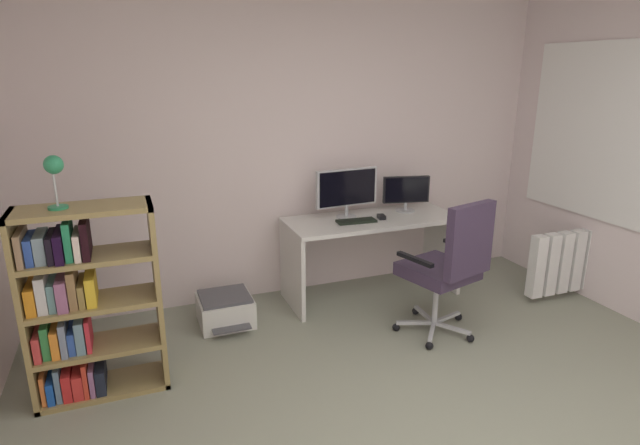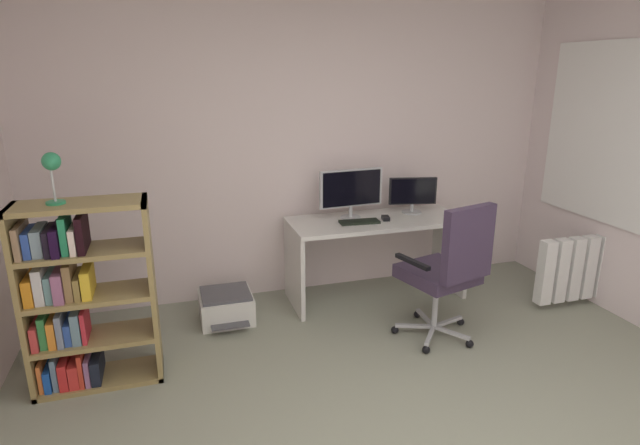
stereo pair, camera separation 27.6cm
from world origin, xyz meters
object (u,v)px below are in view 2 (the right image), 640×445
desk_lamp (52,168)px  office_chair (448,266)px  keyboard (359,222)px  radiator (587,267)px  computer_mouse (386,218)px  monitor_main (351,190)px  monitor_secondary (413,193)px  printer (226,306)px  bookshelf (77,299)px  desk (376,239)px

desk_lamp → office_chair: bearing=-4.6°
keyboard → radiator: (1.90, -0.61, -0.40)m
radiator → office_chair: bearing=-171.5°
computer_mouse → radiator: bearing=-8.5°
desk_lamp → radiator: 4.23m
monitor_main → monitor_secondary: monitor_main is taller
computer_mouse → office_chair: size_ratio=0.09×
monitor_secondary → keyboard: size_ratio=1.26×
monitor_main → radiator: 2.17m
computer_mouse → printer: 1.55m
office_chair → radiator: (1.52, 0.23, -0.27)m
monitor_secondary → desk_lamp: size_ratio=1.39×
office_chair → desk_lamp: bearing=175.4°
bookshelf → desk_lamp: bearing=-179.0°
computer_mouse → printer: computer_mouse is taller
monitor_main → computer_mouse: bearing=-28.5°
computer_mouse → desk_lamp: bearing=-152.9°
monitor_secondary → desk_lamp: (-2.76, -0.79, 0.52)m
monitor_secondary → computer_mouse: size_ratio=4.29×
printer → radiator: size_ratio=0.49×
desk → monitor_secondary: monitor_secondary is taller
monitor_secondary → printer: bearing=-174.1°
monitor_secondary → bookshelf: 2.86m
desk → radiator: bearing=-21.6°
desk → monitor_secondary: (0.39, 0.10, 0.38)m
keyboard → computer_mouse: (0.25, 0.02, 0.01)m
monitor_secondary → keyboard: 0.63m
computer_mouse → printer: size_ratio=0.20×
desk → bookshelf: bookshelf is taller
keyboard → radiator: keyboard is taller
office_chair → printer: (-1.54, 0.82, -0.49)m
desk → computer_mouse: 0.22m
office_chair → printer: size_ratio=2.24×
desk_lamp → printer: bearing=31.1°
office_chair → printer: office_chair is taller
monitor_main → keyboard: size_ratio=1.72×
desk → radiator: 1.85m
monitor_main → bookshelf: bearing=-159.6°
monitor_main → keyboard: monitor_main is taller
monitor_main → keyboard: (0.02, -0.17, -0.25)m
monitor_secondary → desk_lamp: bearing=-164.0°
office_chair → radiator: bearing=8.5°
monitor_main → radiator: size_ratio=0.59×
monitor_secondary → keyboard: (-0.58, -0.17, -0.18)m
monitor_secondary → office_chair: 1.07m
computer_mouse → desk_lamp: 2.61m
keyboard → office_chair: (0.38, -0.83, -0.14)m
desk → bookshelf: 2.45m
office_chair → radiator: office_chair is taller
monitor_main → computer_mouse: 0.39m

